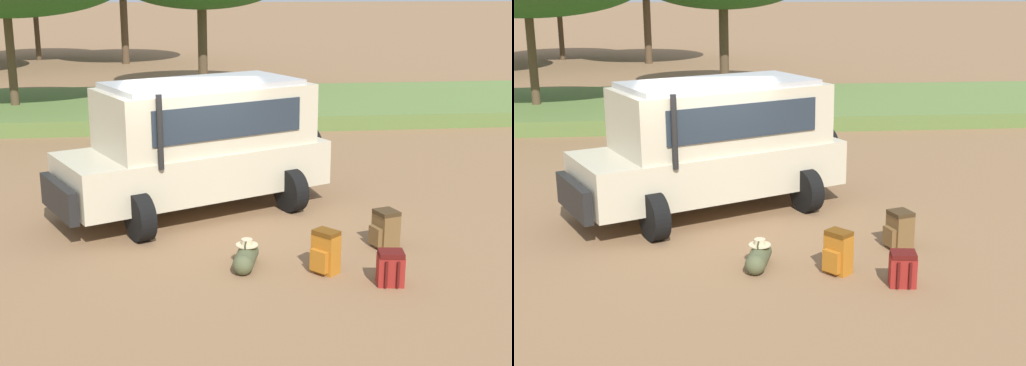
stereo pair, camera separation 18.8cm
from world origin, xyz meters
The scene contains 7 objects.
ground_plane centered at (0.00, 0.00, 0.00)m, with size 320.00×320.00×0.00m, color olive.
grass_bank centered at (0.00, 11.19, 0.22)m, with size 120.00×7.00×0.44m.
safari_vehicle centered at (0.10, 0.65, 1.29)m, with size 5.36×3.89×2.44m.
backpack_beside_front_wheel centered at (2.65, -3.16, 0.25)m, with size 0.40×0.43×0.51m.
backpack_cluster_center centered at (3.01, -1.68, 0.30)m, with size 0.48×0.46×0.62m.
backpack_near_rear_wheel centered at (1.82, -2.63, 0.32)m, with size 0.46×0.46×0.66m.
duffel_bag_low_black_case centered at (0.67, -2.30, 0.16)m, with size 0.45×0.87×0.42m.
Camera 2 is at (-0.13, -12.31, 4.14)m, focal length 50.00 mm.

